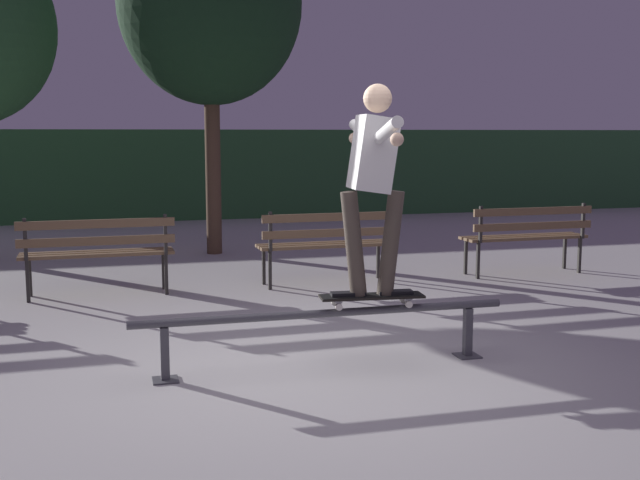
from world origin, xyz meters
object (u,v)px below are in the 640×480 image
Objects in this scene: park_bench_right_center at (328,239)px; grind_rail at (324,322)px; park_bench_rightmost at (527,232)px; tree_behind_benches at (210,4)px; skateboard at (372,297)px; park_bench_left_center at (97,247)px; skateboarder at (373,172)px.

grind_rail is at bearing -106.28° from park_bench_right_center.
tree_behind_benches reaches higher than park_bench_rightmost.
tree_behind_benches reaches higher than skateboard.
park_bench_left_center is at bearing 180.00° from park_bench_right_center.
park_bench_right_center is at bearing -70.87° from tree_behind_benches.
skateboarder is at bearing -0.04° from grind_rail.
skateboard is 0.51× the size of skateboarder.
park_bench_left_center is 4.36m from tree_behind_benches.
park_bench_right_center is (0.53, 3.08, -0.92)m from skateboarder.
park_bench_right_center is 4.17m from tree_behind_benches.
park_bench_left_center reaches higher than skateboard.
skateboarder reaches higher than park_bench_right_center.
tree_behind_benches reaches higher than park_bench_left_center.
park_bench_right_center is at bearing 80.23° from skateboard.
grind_rail is 3.56× the size of skateboard.
tree_behind_benches is (-3.49, 2.74, 2.99)m from park_bench_rightmost.
skateboard is at bearing 174.35° from skateboarder.
tree_behind_benches is at bearing 94.14° from skateboarder.
skateboarder is at bearing -134.88° from park_bench_rightmost.
skateboard reaches higher than grind_rail.
park_bench_left_center is at bearing 118.04° from grind_rail.
skateboarder is 0.97× the size of park_bench_rightmost.
skateboarder is (0.00, -0.00, 0.94)m from skateboard.
tree_behind_benches reaches higher than skateboarder.
grind_rail is at bearing 179.96° from skateboarder.
tree_behind_benches is at bearing 141.91° from park_bench_rightmost.
grind_rail is at bearing -180.00° from skateboard.
tree_behind_benches is at bearing 109.13° from park_bench_right_center.
park_bench_rightmost reaches higher than grind_rail.
park_bench_rightmost reaches higher than skateboard.
park_bench_right_center and park_bench_rightmost have the same top height.
skateboard is 4.35m from park_bench_rightmost.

